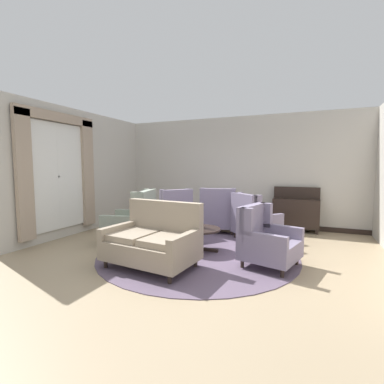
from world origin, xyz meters
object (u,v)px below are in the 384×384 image
Objects in this scene: armchair_near_window at (218,214)px; sideboard at (296,212)px; settee at (153,241)px; armchair_back_corner at (266,240)px; armchair_far_left at (173,215)px; armchair_near_sideboard at (253,220)px; coffee_table at (200,233)px; armchair_foreground_right at (134,222)px; porcelain_vase at (198,220)px.

sideboard is at bearing -166.97° from armchair_near_window.
settee reaches higher than armchair_back_corner.
armchair_far_left is 1.88m from armchair_near_sideboard.
coffee_table is 1.31m from armchair_back_corner.
armchair_near_sideboard is at bearing 32.76° from armchair_back_corner.
armchair_near_sideboard is at bearing -123.59° from sideboard.
settee is at bearing -110.03° from coffee_table.
armchair_foreground_right is (-1.45, -0.07, 0.10)m from coffee_table.
armchair_foreground_right reaches higher than armchair_near_sideboard.
armchair_foreground_right is at bearing 99.56° from armchair_back_corner.
porcelain_vase is 0.34× the size of armchair_foreground_right.
porcelain_vase is 1.42m from armchair_near_sideboard.
armchair_far_left is at bearing 115.10° from settee.
armchair_near_window is (0.97, 0.54, 0.01)m from armchair_far_left.
settee is 4.00m from sideboard.
porcelain_vase is 0.33× the size of armchair_far_left.
porcelain_vase is 0.35× the size of sideboard.
porcelain_vase is 1.44m from armchair_far_left.
settee is 1.38× the size of sideboard.
settee is at bearing 105.04° from armchair_near_sideboard.
armchair_far_left reaches higher than porcelain_vase.
settee is 2.22m from armchair_far_left.
armchair_near_window is 0.96× the size of armchair_near_sideboard.
settee is at bearing 59.46° from armchair_far_left.
armchair_far_left is 1.06× the size of armchair_near_window.
sideboard is at bearing -81.05° from armchair_near_sideboard.
armchair_far_left is at bearing 74.97° from armchair_back_corner.
porcelain_vase is 2.88m from sideboard.
coffee_table is at bearing 82.09° from armchair_near_window.
armchair_near_sideboard is at bearing 135.14° from armchair_far_left.
armchair_near_window reaches higher than coffee_table.
sideboard is at bearing 157.73° from armchair_far_left.
armchair_far_left is 1.16m from armchair_foreground_right.
coffee_table is at bearing 99.04° from armchair_near_sideboard.
settee is at bearing 71.73° from armchair_near_window.
porcelain_vase is 0.38× the size of armchair_back_corner.
coffee_table is at bearing 79.04° from armchair_foreground_right.
sideboard is (1.98, 3.47, 0.06)m from settee.
armchair_far_left is 1.11m from armchair_near_window.
settee is at bearing -106.56° from porcelain_vase.
armchair_foreground_right reaches higher than sideboard.
porcelain_vase is at bearing 87.21° from armchair_far_left.
sideboard is (2.69, 1.37, 0.03)m from armchair_far_left.
porcelain_vase is at bearing 141.84° from coffee_table.
armchair_back_corner is at bearing 113.56° from armchair_near_window.
armchair_back_corner is at bearing -14.60° from coffee_table.
coffee_table is 1.14m from settee.
sideboard reaches higher than coffee_table.
armchair_far_left is 1.03× the size of armchair_foreground_right.
settee is 2.65m from armchair_near_window.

